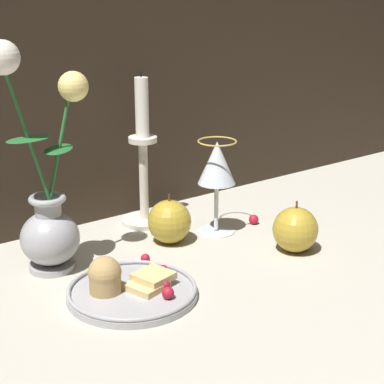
{
  "coord_description": "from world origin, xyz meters",
  "views": [
    {
      "loc": [
        -0.54,
        -0.8,
        0.44
      ],
      "look_at": [
        0.07,
        0.02,
        0.1
      ],
      "focal_mm": 60.0,
      "sensor_mm": 36.0,
      "label": 1
    }
  ],
  "objects_px": {
    "apple_near_glass": "(169,222)",
    "apple_beside_vase": "(295,229)",
    "candlestick": "(143,169)",
    "plate_with_pastries": "(128,287)",
    "wine_glass": "(217,167)",
    "vase": "(47,205)"
  },
  "relations": [
    {
      "from": "vase",
      "to": "candlestick",
      "type": "height_order",
      "value": "vase"
    },
    {
      "from": "apple_beside_vase",
      "to": "apple_near_glass",
      "type": "bearing_deg",
      "value": 133.41
    },
    {
      "from": "plate_with_pastries",
      "to": "apple_near_glass",
      "type": "distance_m",
      "value": 0.21
    },
    {
      "from": "wine_glass",
      "to": "plate_with_pastries",
      "type": "bearing_deg",
      "value": -154.95
    },
    {
      "from": "vase",
      "to": "wine_glass",
      "type": "xyz_separation_m",
      "value": [
        0.31,
        -0.03,
        0.01
      ]
    },
    {
      "from": "apple_near_glass",
      "to": "wine_glass",
      "type": "bearing_deg",
      "value": -6.06
    },
    {
      "from": "candlestick",
      "to": "apple_near_glass",
      "type": "distance_m",
      "value": 0.13
    },
    {
      "from": "plate_with_pastries",
      "to": "apple_near_glass",
      "type": "relative_size",
      "value": 2.16
    },
    {
      "from": "vase",
      "to": "plate_with_pastries",
      "type": "xyz_separation_m",
      "value": [
        0.05,
        -0.15,
        -0.09
      ]
    },
    {
      "from": "apple_beside_vase",
      "to": "wine_glass",
      "type": "bearing_deg",
      "value": 109.71
    },
    {
      "from": "wine_glass",
      "to": "apple_near_glass",
      "type": "relative_size",
      "value": 1.94
    },
    {
      "from": "vase",
      "to": "candlestick",
      "type": "bearing_deg",
      "value": 20.15
    },
    {
      "from": "apple_beside_vase",
      "to": "plate_with_pastries",
      "type": "bearing_deg",
      "value": 175.35
    },
    {
      "from": "apple_near_glass",
      "to": "apple_beside_vase",
      "type": "bearing_deg",
      "value": -46.59
    },
    {
      "from": "apple_near_glass",
      "to": "plate_with_pastries",
      "type": "bearing_deg",
      "value": -141.23
    },
    {
      "from": "candlestick",
      "to": "apple_beside_vase",
      "type": "xyz_separation_m",
      "value": [
        0.14,
        -0.26,
        -0.07
      ]
    },
    {
      "from": "plate_with_pastries",
      "to": "candlestick",
      "type": "relative_size",
      "value": 0.67
    },
    {
      "from": "vase",
      "to": "wine_glass",
      "type": "relative_size",
      "value": 2.11
    },
    {
      "from": "vase",
      "to": "plate_with_pastries",
      "type": "height_order",
      "value": "vase"
    },
    {
      "from": "vase",
      "to": "apple_near_glass",
      "type": "xyz_separation_m",
      "value": [
        0.22,
        -0.02,
        -0.07
      ]
    },
    {
      "from": "vase",
      "to": "apple_beside_vase",
      "type": "xyz_separation_m",
      "value": [
        0.37,
        -0.18,
        -0.07
      ]
    },
    {
      "from": "plate_with_pastries",
      "to": "apple_beside_vase",
      "type": "xyz_separation_m",
      "value": [
        0.32,
        -0.03,
        0.02
      ]
    }
  ]
}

